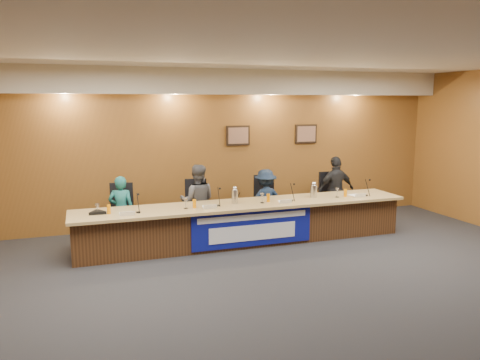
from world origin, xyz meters
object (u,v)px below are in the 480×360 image
object	(u,v)px
office_chair_b	(196,211)
dais_body	(245,224)
carafe_right	(314,191)
office_chair_a	(121,217)
banner	(253,228)
panelist_a	(121,210)
panelist_d	(336,190)
panelist_b	(197,201)
speakerphone	(97,212)
office_chair_c	(264,206)
panelist_c	(265,200)
carafe_mid	(235,197)
office_chair_d	(333,201)

from	to	relation	value
office_chair_b	dais_body	bearing A→B (deg)	-34.04
dais_body	carafe_right	distance (m)	1.49
dais_body	office_chair_a	bearing A→B (deg)	160.84
office_chair_b	banner	bearing A→B (deg)	-46.31
dais_body	panelist_a	size ratio (longest dim) A/B	4.79
panelist_d	office_chair_b	world-z (taller)	panelist_d
panelist_b	speakerphone	xyz separation A→B (m)	(-1.84, -0.68, 0.08)
office_chair_b	office_chair_c	distance (m)	1.39
panelist_c	office_chair_a	size ratio (longest dim) A/B	2.58
panelist_c	speakerphone	distance (m)	3.31
panelist_b	banner	bearing A→B (deg)	139.80
carafe_mid	carafe_right	size ratio (longest dim) A/B	1.08
office_chair_c	carafe_right	size ratio (longest dim) A/B	2.04
office_chair_c	panelist_a	bearing A→B (deg)	-155.17
banner	office_chair_d	xyz separation A→B (m)	(2.25, 1.16, 0.10)
panelist_a	panelist_d	bearing A→B (deg)	-164.03
panelist_b	panelist_c	xyz separation A→B (m)	(1.39, 0.00, -0.08)
office_chair_c	carafe_right	distance (m)	1.11
office_chair_b	office_chair_c	world-z (taller)	same
panelist_a	office_chair_d	size ratio (longest dim) A/B	2.61
panelist_b	panelist_c	bearing A→B (deg)	-164.73
dais_body	panelist_c	bearing A→B (deg)	44.13
panelist_a	speakerphone	world-z (taller)	panelist_a
office_chair_a	speakerphone	world-z (taller)	speakerphone
office_chair_a	office_chair_b	xyz separation A→B (m)	(1.41, 0.00, 0.00)
panelist_b	speakerphone	world-z (taller)	panelist_b
panelist_b	office_chair_a	distance (m)	1.43
panelist_c	office_chair_b	distance (m)	1.40
carafe_mid	speakerphone	distance (m)	2.37
speakerphone	banner	bearing A→B (deg)	-8.39
carafe_right	office_chair_b	bearing A→B (deg)	161.12
panelist_a	carafe_mid	distance (m)	2.06
panelist_a	office_chair_c	size ratio (longest dim) A/B	2.61
office_chair_b	speakerphone	size ratio (longest dim) A/B	1.50
office_chair_b	carafe_mid	bearing A→B (deg)	-43.39
office_chair_d	banner	bearing A→B (deg)	-158.97
office_chair_a	panelist_d	bearing A→B (deg)	9.34
banner	panelist_b	distance (m)	1.32
panelist_d	office_chair_c	world-z (taller)	panelist_d
banner	office_chair_d	world-z (taller)	banner
panelist_c	office_chair_c	distance (m)	0.17
panelist_a	carafe_right	size ratio (longest dim) A/B	5.32
panelist_b	office_chair_a	world-z (taller)	panelist_b
panelist_a	office_chair_b	distance (m)	1.42
carafe_right	speakerphone	size ratio (longest dim) A/B	0.74
carafe_mid	carafe_right	xyz separation A→B (m)	(1.60, 0.03, -0.01)
speakerphone	office_chair_d	bearing A→B (deg)	9.17
banner	panelist_d	xyz separation A→B (m)	(2.25, 1.06, 0.34)
panelist_b	panelist_d	world-z (taller)	panelist_d
panelist_a	office_chair_c	bearing A→B (deg)	-161.99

